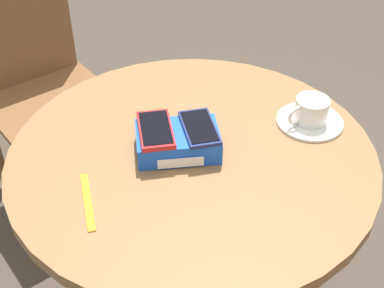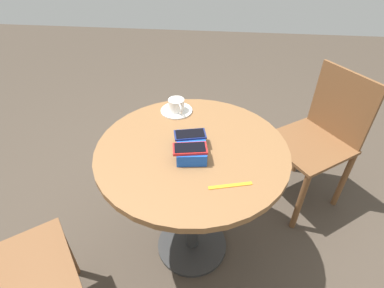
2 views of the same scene
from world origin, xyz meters
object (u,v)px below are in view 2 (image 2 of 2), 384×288
object	(u,v)px
saucer	(177,111)
phone_red	(191,149)
phone_box	(192,147)
lanyard_strap	(230,186)
phone_navy	(190,134)
coffee_cup	(177,105)
chair_near_window	(317,139)
round_table	(192,171)

from	to	relation	value
saucer	phone_red	bearing A→B (deg)	-162.97
phone_box	lanyard_strap	distance (m)	0.25
phone_navy	coffee_cup	distance (m)	0.29
phone_box	chair_near_window	xyz separation A→B (m)	(0.54, -0.72, -0.31)
lanyard_strap	phone_navy	bearing A→B (deg)	37.69
coffee_cup	chair_near_window	bearing A→B (deg)	-75.43
phone_red	phone_navy	xyz separation A→B (m)	(0.10, 0.01, -0.00)
phone_box	phone_red	size ratio (longest dim) A/B	1.34
saucer	coffee_cup	distance (m)	0.04
phone_navy	chair_near_window	bearing A→B (deg)	-56.21
round_table	lanyard_strap	world-z (taller)	lanyard_strap
phone_box	lanyard_strap	size ratio (longest dim) A/B	1.18
round_table	phone_red	xyz separation A→B (m)	(-0.08, -0.00, 0.20)
phone_box	phone_navy	distance (m)	0.06
coffee_cup	chair_near_window	size ratio (longest dim) A/B	0.12
phone_box	round_table	bearing A→B (deg)	2.83
phone_navy	lanyard_strap	size ratio (longest dim) A/B	0.87
phone_red	chair_near_window	size ratio (longest dim) A/B	0.17
round_table	chair_near_window	bearing A→B (deg)	-54.93
phone_box	saucer	bearing A→B (deg)	19.16
round_table	coffee_cup	world-z (taller)	coffee_cup
chair_near_window	phone_red	bearing A→B (deg)	129.37
phone_red	saucer	xyz separation A→B (m)	(0.38, 0.12, -0.06)
coffee_cup	phone_box	bearing A→B (deg)	-160.92
phone_red	lanyard_strap	world-z (taller)	phone_red
phone_box	phone_red	bearing A→B (deg)	-177.97
phone_navy	phone_red	bearing A→B (deg)	-172.15
phone_navy	saucer	xyz separation A→B (m)	(0.28, 0.10, -0.06)
phone_navy	phone_box	bearing A→B (deg)	-166.49
coffee_cup	phone_red	bearing A→B (deg)	-163.06
round_table	phone_box	bearing A→B (deg)	-177.17
round_table	chair_near_window	distance (m)	0.89
phone_box	chair_near_window	size ratio (longest dim) A/B	0.23
phone_red	chair_near_window	distance (m)	0.99
phone_red	phone_navy	bearing A→B (deg)	7.85
saucer	round_table	bearing A→B (deg)	-159.14
saucer	lanyard_strap	world-z (taller)	saucer
round_table	saucer	world-z (taller)	saucer
saucer	lanyard_strap	distance (m)	0.58
round_table	phone_navy	size ratio (longest dim) A/B	5.72
phone_box	saucer	distance (m)	0.35
phone_navy	saucer	world-z (taller)	phone_navy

